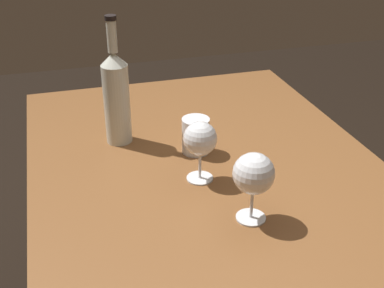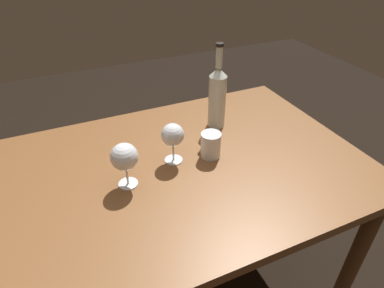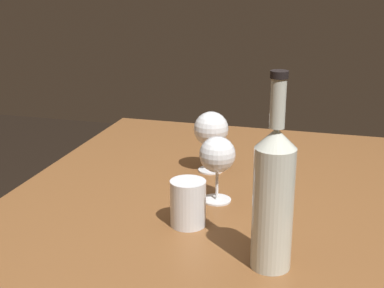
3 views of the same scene
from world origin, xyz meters
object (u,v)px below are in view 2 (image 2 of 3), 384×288
object	(u,v)px
water_tumbler	(211,146)
wine_bottle	(217,96)
wine_glass_right	(173,136)
wine_glass_left	(124,157)

from	to	relation	value
water_tumbler	wine_bottle	bearing A→B (deg)	-122.76
water_tumbler	wine_glass_right	bearing A→B (deg)	-12.23
wine_glass_left	wine_bottle	xyz separation A→B (m)	(-0.44, -0.22, 0.03)
wine_bottle	water_tumbler	distance (m)	0.24
wine_glass_left	wine_glass_right	distance (m)	0.20
wine_glass_right	water_tumbler	bearing A→B (deg)	167.77
wine_glass_right	wine_bottle	size ratio (longest dim) A/B	0.43
wine_glass_left	wine_glass_right	size ratio (longest dim) A/B	1.04
water_tumbler	wine_glass_left	bearing A→B (deg)	5.39
wine_glass_right	water_tumbler	distance (m)	0.15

